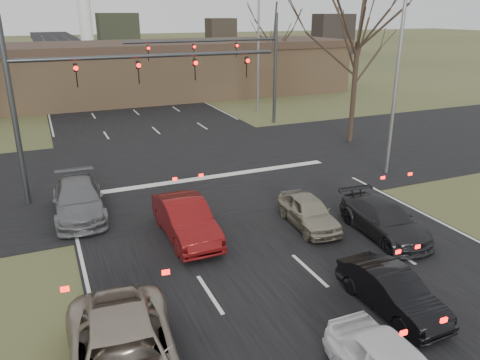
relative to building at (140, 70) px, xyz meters
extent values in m
plane|color=#434B28|center=(-2.00, -38.00, -2.67)|extent=(360.00, 360.00, 0.00)
cube|color=black|center=(-2.00, 22.00, -2.66)|extent=(14.00, 300.00, 0.02)
cube|color=black|center=(-2.00, -23.00, -2.65)|extent=(200.00, 14.00, 0.02)
cube|color=#8A6A4A|center=(0.00, 0.00, -0.37)|extent=(42.00, 10.00, 4.60)
cube|color=#38281E|center=(0.00, 0.00, 2.28)|extent=(42.40, 10.40, 0.70)
cylinder|color=#383A3D|center=(-10.50, -25.00, 1.33)|extent=(0.24, 0.24, 8.00)
cylinder|color=#383A3D|center=(-4.50, -25.00, 3.53)|extent=(12.00, 0.18, 0.18)
imported|color=black|center=(-7.83, -25.00, 2.83)|extent=(0.16, 0.20, 1.00)
imported|color=black|center=(-5.17, -25.00, 2.83)|extent=(0.16, 0.20, 1.00)
imported|color=black|center=(-2.50, -25.00, 2.83)|extent=(0.16, 0.20, 1.00)
imported|color=black|center=(0.17, -25.00, 2.83)|extent=(0.16, 0.20, 1.00)
cylinder|color=#383A3D|center=(7.00, -15.00, 1.33)|extent=(0.24, 0.24, 8.00)
cylinder|color=#383A3D|center=(1.50, -15.00, 3.53)|extent=(11.00, 0.18, 0.18)
imported|color=black|center=(3.86, -15.00, 2.83)|extent=(0.16, 0.20, 1.00)
imported|color=black|center=(0.71, -15.00, 2.83)|extent=(0.16, 0.20, 1.00)
imported|color=black|center=(-2.43, -15.00, 2.83)|extent=(0.16, 0.20, 1.00)
cylinder|color=gray|center=(7.00, -28.00, 2.33)|extent=(0.18, 0.18, 10.00)
cylinder|color=gray|center=(7.50, -11.00, 2.33)|extent=(0.18, 0.18, 10.00)
cylinder|color=black|center=(9.00, -22.00, 0.50)|extent=(0.32, 0.32, 6.33)
cylinder|color=black|center=(13.00, -3.00, -0.19)|extent=(0.32, 0.32, 4.95)
imported|color=black|center=(-0.98, -37.73, -2.06)|extent=(1.36, 3.69, 1.21)
imported|color=black|center=(2.00, -33.80, -2.03)|extent=(2.05, 4.47, 1.27)
imported|color=slate|center=(-8.50, -27.28, -1.96)|extent=(2.17, 4.96, 1.42)
imported|color=#640E0F|center=(-5.00, -31.03, -1.93)|extent=(1.57, 4.48, 1.48)
imported|color=gray|center=(-0.23, -31.97, -2.05)|extent=(1.76, 3.73, 1.23)
camera|label=1|loc=(-9.48, -46.50, 5.43)|focal=35.00mm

